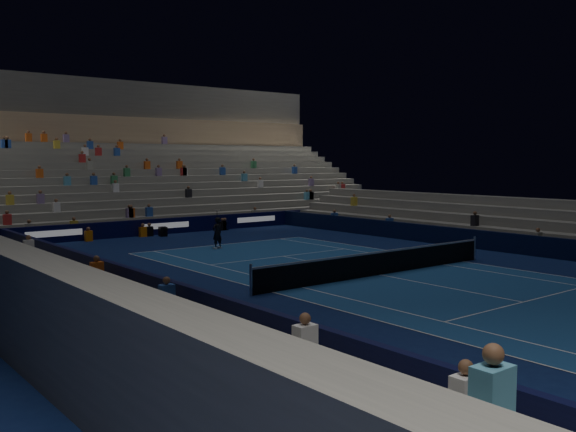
# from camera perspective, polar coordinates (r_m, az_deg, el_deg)

# --- Properties ---
(ground) EXTENTS (90.00, 90.00, 0.00)m
(ground) POSITION_cam_1_polar(r_m,az_deg,el_deg) (26.19, 8.23, -5.26)
(ground) COLOR #0B1946
(ground) RESTS_ON ground
(court_surface) EXTENTS (10.97, 23.77, 0.01)m
(court_surface) POSITION_cam_1_polar(r_m,az_deg,el_deg) (26.19, 8.23, -5.25)
(court_surface) COLOR navy
(court_surface) RESTS_ON ground
(sponsor_barrier_far) EXTENTS (44.00, 0.25, 1.00)m
(sponsor_barrier_far) POSITION_cam_1_polar(r_m,az_deg,el_deg) (40.95, -10.95, -0.90)
(sponsor_barrier_far) COLOR black
(sponsor_barrier_far) RESTS_ON ground
(sponsor_barrier_east) EXTENTS (0.25, 37.00, 1.00)m
(sponsor_barrier_east) POSITION_cam_1_polar(r_m,az_deg,el_deg) (33.77, 19.61, -2.34)
(sponsor_barrier_east) COLOR black
(sponsor_barrier_east) RESTS_ON ground
(sponsor_barrier_west) EXTENTS (0.25, 37.00, 1.00)m
(sponsor_barrier_west) POSITION_cam_1_polar(r_m,az_deg,el_deg) (20.28, -11.05, -6.88)
(sponsor_barrier_west) COLOR black
(sponsor_barrier_west) RESTS_ON ground
(grandstand_main) EXTENTS (44.00, 15.20, 11.20)m
(grandstand_main) POSITION_cam_1_polar(r_m,az_deg,el_deg) (49.28, -16.08, 3.33)
(grandstand_main) COLOR slate
(grandstand_main) RESTS_ON ground
(grandstand_east) EXTENTS (5.00, 37.00, 2.50)m
(grandstand_east) POSITION_cam_1_polar(r_m,az_deg,el_deg) (36.70, 22.50, -1.21)
(grandstand_east) COLOR slate
(grandstand_east) RESTS_ON ground
(grandstand_west) EXTENTS (5.00, 37.00, 2.50)m
(grandstand_west) POSITION_cam_1_polar(r_m,az_deg,el_deg) (18.89, -20.51, -6.70)
(grandstand_west) COLOR slate
(grandstand_west) RESTS_ON ground
(tennis_net) EXTENTS (12.90, 0.10, 1.10)m
(tennis_net) POSITION_cam_1_polar(r_m,az_deg,el_deg) (26.11, 8.25, -4.17)
(tennis_net) COLOR #B2B2B7
(tennis_net) RESTS_ON ground
(tennis_player) EXTENTS (0.67, 0.49, 1.68)m
(tennis_player) POSITION_cam_1_polar(r_m,az_deg,el_deg) (33.63, -6.37, -1.53)
(tennis_player) COLOR black
(tennis_player) RESTS_ON ground
(broadcast_camera) EXTENTS (0.53, 0.93, 0.58)m
(broadcast_camera) POSITION_cam_1_polar(r_m,az_deg,el_deg) (39.76, -11.14, -1.36)
(broadcast_camera) COLOR black
(broadcast_camera) RESTS_ON ground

